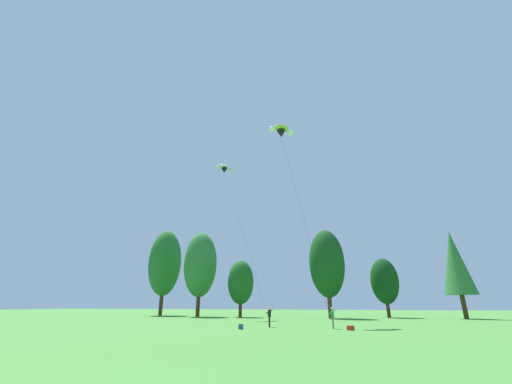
# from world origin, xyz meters

# --- Properties ---
(treeline_tree_a) EXTENTS (5.97, 5.97, 15.44)m
(treeline_tree_a) POSITION_xyz_m (-29.06, 49.94, 9.35)
(treeline_tree_a) COLOR #472D19
(treeline_tree_a) RESTS_ON ground_plane
(treeline_tree_b) EXTENTS (5.54, 5.54, 13.86)m
(treeline_tree_b) POSITION_xyz_m (-20.07, 46.67, 8.39)
(treeline_tree_b) COLOR #472D19
(treeline_tree_b) RESTS_ON ground_plane
(treeline_tree_c) EXTENTS (4.16, 4.16, 8.74)m
(treeline_tree_c) POSITION_xyz_m (-12.66, 46.55, 5.29)
(treeline_tree_c) COLOR #472D19
(treeline_tree_c) RESTS_ON ground_plane
(treeline_tree_d) EXTENTS (5.29, 5.29, 12.92)m
(treeline_tree_d) POSITION_xyz_m (1.20, 46.43, 7.82)
(treeline_tree_d) COLOR #472D19
(treeline_tree_d) RESTS_ON ground_plane
(treeline_tree_e) EXTENTS (4.19, 4.19, 8.84)m
(treeline_tree_e) POSITION_xyz_m (9.56, 51.33, 5.35)
(treeline_tree_e) COLOR #472D19
(treeline_tree_e) RESTS_ON ground_plane
(treeline_tree_f) EXTENTS (4.30, 4.30, 12.26)m
(treeline_tree_f) POSITION_xyz_m (19.39, 49.62, 7.68)
(treeline_tree_f) COLOR #472D19
(treeline_tree_f) RESTS_ON ground_plane
(kite_flyer_near) EXTENTS (0.70, 0.72, 1.69)m
(kite_flyer_near) POSITION_xyz_m (-2.87, 25.97, 1.00)
(kite_flyer_near) COLOR black
(kite_flyer_near) RESTS_ON ground_plane
(kite_flyer_mid) EXTENTS (0.54, 0.58, 1.69)m
(kite_flyer_mid) POSITION_xyz_m (2.69, 25.50, 1.00)
(kite_flyer_mid) COLOR gray
(kite_flyer_mid) RESTS_ON ground_plane
(parafoil_kite_high_white) EXTENTS (12.70, 18.14, 23.03)m
(parafoil_kite_high_white) POSITION_xyz_m (-14.51, 42.44, 23.84)
(parafoil_kite_high_white) COLOR white
(parafoil_kite_mid_lime_white) EXTENTS (6.68, 8.89, 23.10)m
(parafoil_kite_mid_lime_white) POSITION_xyz_m (-2.60, 32.96, 23.81)
(parafoil_kite_mid_lime_white) COLOR #93D633
(backpack) EXTENTS (0.38, 0.33, 0.40)m
(backpack) POSITION_xyz_m (-4.50, 22.85, 0.20)
(backpack) COLOR #234C89
(backpack) RESTS_ON ground_plane
(picnic_cooler) EXTENTS (0.58, 0.63, 0.34)m
(picnic_cooler) POSITION_xyz_m (4.08, 24.37, 0.17)
(picnic_cooler) COLOR red
(picnic_cooler) RESTS_ON ground_plane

